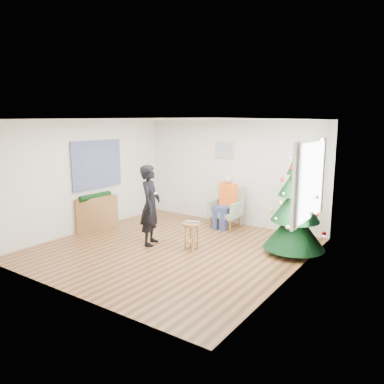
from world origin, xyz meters
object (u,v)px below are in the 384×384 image
Objects in this scene: standing_man at (150,205)px; christmas_tree at (296,206)px; stool at (192,236)px; armchair at (227,213)px; console at (96,213)px.

christmas_tree is at bearing -90.29° from standing_man.
christmas_tree is 3.87× the size of stool.
armchair is (-0.22, 1.85, 0.08)m from stool.
standing_man is 1.69× the size of console.
christmas_tree reaches higher than stool.
christmas_tree is 2.30m from armchair.
armchair reaches higher than stool.
stool is 0.56× the size of armchair.
christmas_tree is 2.93m from standing_man.
stool is at bearing -81.94° from armchair.
christmas_tree is 4.64m from console.
christmas_tree is 1.27× the size of standing_man.
christmas_tree is at bearing 38.14° from console.
standing_man reaches higher than armchair.
stool is (-1.80, -0.94, -0.68)m from christmas_tree.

